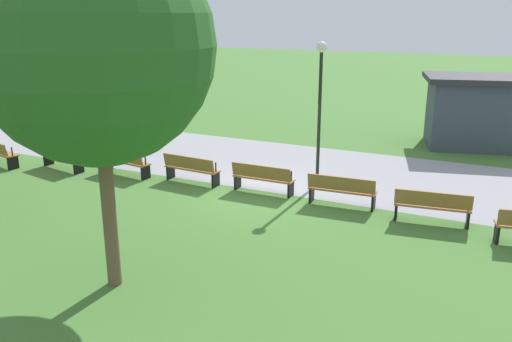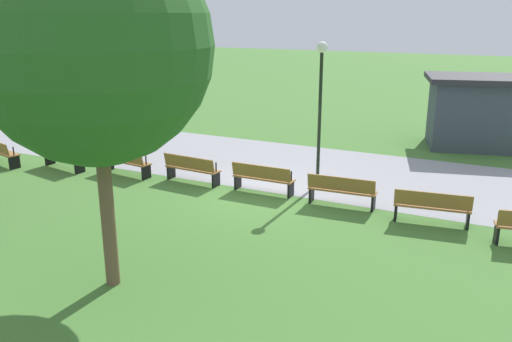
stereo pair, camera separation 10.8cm
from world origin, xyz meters
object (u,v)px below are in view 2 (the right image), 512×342
bench_5 (342,190)px  bench_4 (263,178)px  kiosk (478,111)px  bench_1 (62,155)px  tree_1 (93,46)px  bench_3 (191,168)px  bench_6 (432,206)px  bench_2 (125,161)px  bench_0 (0,151)px  lamp_post (321,89)px

bench_5 → bench_4: bearing=174.5°
bench_4 → kiosk: bearing=59.7°
bench_1 → tree_1: size_ratio=0.29×
bench_3 → bench_6: size_ratio=0.99×
bench_2 → bench_6: 9.60m
bench_3 → tree_1: bearing=-67.4°
bench_3 → bench_6: same height
bench_0 → bench_1: same height
bench_6 → kiosk: size_ratio=0.41×
bench_0 → kiosk: (14.63, 10.00, 0.95)m
tree_1 → bench_6: bearing=48.8°
bench_1 → bench_2: size_ratio=1.01×
bench_5 → lamp_post: lamp_post is taller
bench_0 → lamp_post: (10.72, 2.61, 2.49)m
bench_4 → lamp_post: 3.09m
bench_4 → tree_1: bearing=-93.0°
bench_3 → tree_1: 7.59m
bench_5 → bench_2: bearing=178.1°
bench_3 → lamp_post: lamp_post is taller
bench_2 → bench_4: same height
bench_4 → lamp_post: bearing=49.1°
bench_1 → bench_4: (7.17, 0.69, 0.00)m
bench_0 → bench_4: (9.52, 1.23, 0.00)m
tree_1 → bench_2: bearing=127.4°
bench_2 → kiosk: kiosk is taller
bench_2 → bench_3: size_ratio=1.01×
bench_3 → tree_1: tree_1 is taller
bench_0 → tree_1: size_ratio=0.29×
bench_6 → lamp_post: bearing=147.4°
bench_3 → bench_5: bearing=3.7°
bench_2 → bench_6: bearing=7.4°
bench_4 → bench_5: (2.40, -0.08, 0.00)m
lamp_post → bench_3: bearing=-157.9°
bench_3 → tree_1: size_ratio=0.28×
bench_1 → bench_5: size_ratio=1.02×
bench_1 → bench_4: bearing=16.6°
bench_1 → bench_0: bearing=-156.0°
bench_1 → lamp_post: lamp_post is taller
bench_6 → lamp_post: lamp_post is taller
lamp_post → bench_4: bearing=-130.9°
bench_1 → bench_4: same height
bench_2 → bench_5: (7.20, 0.23, 0.00)m
bench_3 → bench_4: size_ratio=1.01×
bench_1 → bench_6: size_ratio=1.01×
tree_1 → bench_0: bearing=151.8°
bench_1 → bench_5: (9.58, 0.62, 0.00)m
bench_4 → bench_6: same height
bench_1 → kiosk: kiosk is taller
bench_0 → tree_1: bearing=-13.4°
bench_2 → bench_5: 7.21m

